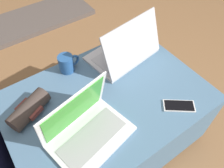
{
  "coord_description": "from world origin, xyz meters",
  "views": [
    {
      "loc": [
        -0.35,
        -0.54,
        1.32
      ],
      "look_at": [
        0.03,
        0.0,
        0.53
      ],
      "focal_mm": 35.0,
      "sensor_mm": 36.0,
      "label": 1
    }
  ],
  "objects": [
    {
      "name": "coffee_mug",
      "position": [
        -0.07,
        0.28,
        0.5
      ],
      "size": [
        0.12,
        0.08,
        0.1
      ],
      "color": "#285693",
      "rests_on": "ottoman"
    },
    {
      "name": "wrist_brace",
      "position": [
        -0.34,
        0.12,
        0.49
      ],
      "size": [
        0.22,
        0.16,
        0.08
      ],
      "rotation": [
        0.0,
        0.0,
        0.44
      ],
      "color": "#3D332D",
      "rests_on": "ottoman"
    },
    {
      "name": "laptop_far",
      "position": [
        0.24,
        0.18,
        0.5
      ],
      "size": [
        0.41,
        0.3,
        0.25
      ],
      "rotation": [
        0.0,
        0.0,
        3.28
      ],
      "color": "silver",
      "rests_on": "ottoman"
    },
    {
      "name": "fireplace_hearth",
      "position": [
        0.0,
        1.51,
        0.02
      ],
      "size": [
        1.4,
        0.5,
        0.04
      ],
      "color": "#564C47",
      "rests_on": "ground_plane"
    },
    {
      "name": "ground_plane",
      "position": [
        0.0,
        0.0,
        0.0
      ],
      "size": [
        14.0,
        14.0,
        0.0
      ],
      "primitive_type": "plane",
      "color": "olive"
    },
    {
      "name": "laptop_near",
      "position": [
        -0.18,
        -0.11,
        0.5
      ],
      "size": [
        0.38,
        0.29,
        0.24
      ],
      "rotation": [
        0.0,
        0.0,
        0.2
      ],
      "color": "silver",
      "rests_on": "ottoman"
    },
    {
      "name": "ottoman",
      "position": [
        0.0,
        0.0,
        0.23
      ],
      "size": [
        0.98,
        0.7,
        0.45
      ],
      "color": "#2A3D4E",
      "rests_on": "ground_plane"
    },
    {
      "name": "cell_phone",
      "position": [
        0.25,
        -0.24,
        0.45
      ],
      "size": [
        0.16,
        0.14,
        0.01
      ],
      "rotation": [
        0.0,
        0.0,
        4.06
      ],
      "color": "white",
      "rests_on": "ottoman"
    }
  ]
}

